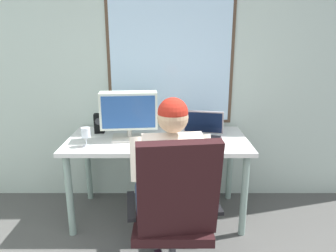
{
  "coord_description": "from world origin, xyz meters",
  "views": [
    {
      "loc": [
        0.27,
        -0.53,
        1.58
      ],
      "look_at": [
        0.26,
        1.66,
        0.96
      ],
      "focal_mm": 33.43,
      "sensor_mm": 36.0,
      "label": 1
    }
  ],
  "objects_px": {
    "desk": "(159,148)",
    "wine_glass": "(87,134)",
    "desk_speaker": "(100,123)",
    "office_chair": "(176,208)",
    "crt_monitor": "(130,112)",
    "person_seated": "(171,180)",
    "laptop": "(203,131)"
  },
  "relations": [
    {
      "from": "office_chair",
      "to": "laptop",
      "type": "relative_size",
      "value": 2.59
    },
    {
      "from": "crt_monitor",
      "to": "desk_speaker",
      "type": "relative_size",
      "value": 2.74
    },
    {
      "from": "desk",
      "to": "crt_monitor",
      "type": "relative_size",
      "value": 3.16
    },
    {
      "from": "person_seated",
      "to": "office_chair",
      "type": "bearing_deg",
      "value": -83.3
    },
    {
      "from": "office_chair",
      "to": "crt_monitor",
      "type": "height_order",
      "value": "crt_monitor"
    },
    {
      "from": "desk",
      "to": "person_seated",
      "type": "distance_m",
      "value": 0.63
    },
    {
      "from": "crt_monitor",
      "to": "laptop",
      "type": "xyz_separation_m",
      "value": [
        0.63,
        0.02,
        -0.18
      ]
    },
    {
      "from": "desk",
      "to": "office_chair",
      "type": "bearing_deg",
      "value": -81.38
    },
    {
      "from": "crt_monitor",
      "to": "desk_speaker",
      "type": "height_order",
      "value": "crt_monitor"
    },
    {
      "from": "person_seated",
      "to": "desk_speaker",
      "type": "height_order",
      "value": "person_seated"
    },
    {
      "from": "laptop",
      "to": "desk_speaker",
      "type": "distance_m",
      "value": 0.93
    },
    {
      "from": "crt_monitor",
      "to": "desk_speaker",
      "type": "distance_m",
      "value": 0.37
    },
    {
      "from": "desk",
      "to": "desk_speaker",
      "type": "xyz_separation_m",
      "value": [
        -0.54,
        0.16,
        0.18
      ]
    },
    {
      "from": "wine_glass",
      "to": "desk_speaker",
      "type": "relative_size",
      "value": 0.86
    },
    {
      "from": "office_chair",
      "to": "crt_monitor",
      "type": "bearing_deg",
      "value": 113.2
    },
    {
      "from": "office_chair",
      "to": "desk_speaker",
      "type": "bearing_deg",
      "value": 122.61
    },
    {
      "from": "office_chair",
      "to": "crt_monitor",
      "type": "distance_m",
      "value": 1.03
    },
    {
      "from": "desk",
      "to": "desk_speaker",
      "type": "distance_m",
      "value": 0.59
    },
    {
      "from": "office_chair",
      "to": "desk_speaker",
      "type": "distance_m",
      "value": 1.27
    },
    {
      "from": "laptop",
      "to": "desk_speaker",
      "type": "height_order",
      "value": "laptop"
    },
    {
      "from": "desk_speaker",
      "to": "office_chair",
      "type": "bearing_deg",
      "value": -57.39
    },
    {
      "from": "office_chair",
      "to": "crt_monitor",
      "type": "xyz_separation_m",
      "value": [
        -0.37,
        0.87,
        0.4
      ]
    },
    {
      "from": "wine_glass",
      "to": "desk_speaker",
      "type": "bearing_deg",
      "value": 85.71
    },
    {
      "from": "desk",
      "to": "office_chair",
      "type": "height_order",
      "value": "office_chair"
    },
    {
      "from": "desk",
      "to": "wine_glass",
      "type": "bearing_deg",
      "value": -160.15
    },
    {
      "from": "desk_speaker",
      "to": "laptop",
      "type": "bearing_deg",
      "value": -9.36
    },
    {
      "from": "office_chair",
      "to": "wine_glass",
      "type": "height_order",
      "value": "office_chair"
    },
    {
      "from": "crt_monitor",
      "to": "laptop",
      "type": "height_order",
      "value": "crt_monitor"
    },
    {
      "from": "desk",
      "to": "wine_glass",
      "type": "relative_size",
      "value": 10.03
    },
    {
      "from": "crt_monitor",
      "to": "wine_glass",
      "type": "bearing_deg",
      "value": -149.0
    },
    {
      "from": "desk",
      "to": "laptop",
      "type": "distance_m",
      "value": 0.41
    },
    {
      "from": "person_seated",
      "to": "crt_monitor",
      "type": "height_order",
      "value": "person_seated"
    }
  ]
}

